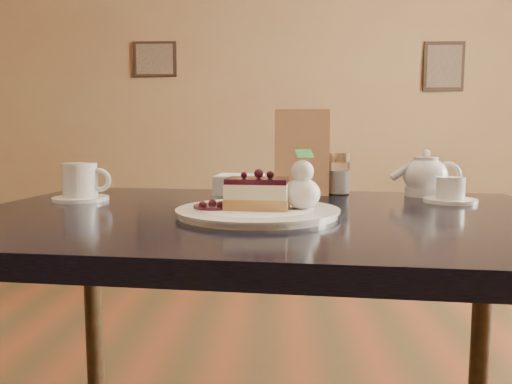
{
  "coord_description": "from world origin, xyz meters",
  "views": [
    {
      "loc": [
        -0.09,
        -0.87,
        0.83
      ],
      "look_at": [
        -0.12,
        -0.07,
        0.74
      ],
      "focal_mm": 35.0,
      "sensor_mm": 36.0,
      "label": 1
    }
  ],
  "objects_px": {
    "tea_set": "(430,180)",
    "cheesecake_slice": "(258,194)",
    "coffee_set": "(81,184)",
    "dessert_plate": "(258,212)",
    "main_table": "(261,250)"
  },
  "relations": [
    {
      "from": "main_table",
      "to": "coffee_set",
      "type": "relative_size",
      "value": 9.13
    },
    {
      "from": "dessert_plate",
      "to": "tea_set",
      "type": "xyz_separation_m",
      "value": [
        0.38,
        0.28,
        0.03
      ]
    },
    {
      "from": "dessert_plate",
      "to": "coffee_set",
      "type": "xyz_separation_m",
      "value": [
        -0.39,
        0.19,
        0.03
      ]
    },
    {
      "from": "tea_set",
      "to": "dessert_plate",
      "type": "bearing_deg",
      "value": -144.01
    },
    {
      "from": "dessert_plate",
      "to": "coffee_set",
      "type": "distance_m",
      "value": 0.43
    },
    {
      "from": "coffee_set",
      "to": "dessert_plate",
      "type": "bearing_deg",
      "value": -25.95
    },
    {
      "from": "cheesecake_slice",
      "to": "dessert_plate",
      "type": "bearing_deg",
      "value": 159.14
    },
    {
      "from": "tea_set",
      "to": "cheesecake_slice",
      "type": "bearing_deg",
      "value": -144.01
    },
    {
      "from": "main_table",
      "to": "dessert_plate",
      "type": "relative_size",
      "value": 4.16
    },
    {
      "from": "cheesecake_slice",
      "to": "tea_set",
      "type": "xyz_separation_m",
      "value": [
        0.38,
        0.28,
        0.0
      ]
    },
    {
      "from": "dessert_plate",
      "to": "cheesecake_slice",
      "type": "distance_m",
      "value": 0.03
    },
    {
      "from": "main_table",
      "to": "coffee_set",
      "type": "height_order",
      "value": "coffee_set"
    },
    {
      "from": "main_table",
      "to": "cheesecake_slice",
      "type": "relative_size",
      "value": 9.96
    },
    {
      "from": "main_table",
      "to": "dessert_plate",
      "type": "xyz_separation_m",
      "value": [
        -0.0,
        -0.05,
        0.08
      ]
    },
    {
      "from": "dessert_plate",
      "to": "coffee_set",
      "type": "height_order",
      "value": "coffee_set"
    }
  ]
}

